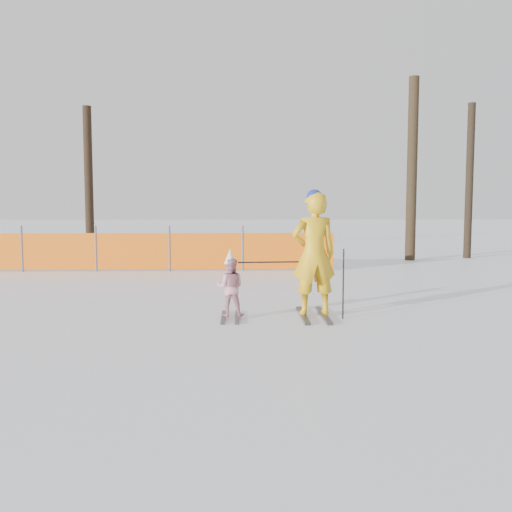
# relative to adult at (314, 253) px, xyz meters

# --- Properties ---
(ground) EXTENTS (120.00, 120.00, 0.00)m
(ground) POSITION_rel_adult_xyz_m (-0.94, -0.54, -1.04)
(ground) COLOR white
(ground) RESTS_ON ground
(adult) EXTENTS (0.79, 1.40, 2.07)m
(adult) POSITION_rel_adult_xyz_m (0.00, 0.00, 0.00)
(adult) COLOR black
(adult) RESTS_ON ground
(child) EXTENTS (0.49, 1.03, 1.12)m
(child) POSITION_rel_adult_xyz_m (-1.36, -0.10, -0.53)
(child) COLOR black
(child) RESTS_ON ground
(ski_poles) EXTENTS (1.70, 0.21, 1.13)m
(ski_poles) POSITION_rel_adult_xyz_m (-0.11, -0.13, -0.31)
(ski_poles) COLOR black
(ski_poles) RESTS_ON ground
(safety_fence) EXTENTS (14.55, 0.06, 1.25)m
(safety_fence) POSITION_rel_adult_xyz_m (-5.90, 6.43, -0.48)
(safety_fence) COLOR #595960
(safety_fence) RESTS_ON ground
(tree_trunks) EXTENTS (13.64, 3.11, 5.92)m
(tree_trunks) POSITION_rel_adult_xyz_m (0.91, 10.50, 1.75)
(tree_trunks) COLOR #312516
(tree_trunks) RESTS_ON ground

